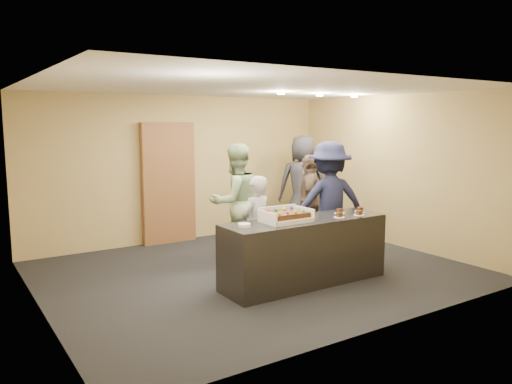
{
  "coord_description": "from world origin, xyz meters",
  "views": [
    {
      "loc": [
        -3.95,
        -6.07,
        2.21
      ],
      "look_at": [
        -0.0,
        0.0,
        1.2
      ],
      "focal_mm": 35.0,
      "sensor_mm": 36.0,
      "label": 1
    }
  ],
  "objects_px": {
    "serving_counter": "(305,251)",
    "person_server_grey": "(256,227)",
    "person_sage_man": "(235,202)",
    "person_navy_man": "(329,202)",
    "storage_cabinet": "(168,183)",
    "cake_box": "(285,218)",
    "person_brown_extra": "(309,201)",
    "sheet_cake": "(286,215)",
    "person_dark_suit": "(303,185)",
    "plate_stack": "(244,225)"
  },
  "relations": [
    {
      "from": "serving_counter",
      "to": "person_server_grey",
      "type": "bearing_deg",
      "value": 126.01
    },
    {
      "from": "person_sage_man",
      "to": "person_navy_man",
      "type": "height_order",
      "value": "person_navy_man"
    },
    {
      "from": "storage_cabinet",
      "to": "person_navy_man",
      "type": "xyz_separation_m",
      "value": [
        1.62,
        -2.58,
        -0.15
      ]
    },
    {
      "from": "cake_box",
      "to": "person_brown_extra",
      "type": "xyz_separation_m",
      "value": [
        1.63,
        1.5,
        -0.11
      ]
    },
    {
      "from": "storage_cabinet",
      "to": "person_sage_man",
      "type": "height_order",
      "value": "storage_cabinet"
    },
    {
      "from": "cake_box",
      "to": "person_brown_extra",
      "type": "bearing_deg",
      "value": 42.61
    },
    {
      "from": "sheet_cake",
      "to": "person_dark_suit",
      "type": "bearing_deg",
      "value": 47.81
    },
    {
      "from": "serving_counter",
      "to": "person_brown_extra",
      "type": "relative_size",
      "value": 1.45
    },
    {
      "from": "person_sage_man",
      "to": "person_brown_extra",
      "type": "xyz_separation_m",
      "value": [
        1.47,
        -0.08,
        -0.11
      ]
    },
    {
      "from": "storage_cabinet",
      "to": "person_navy_man",
      "type": "relative_size",
      "value": 1.15
    },
    {
      "from": "person_navy_man",
      "to": "person_dark_suit",
      "type": "relative_size",
      "value": 0.97
    },
    {
      "from": "person_dark_suit",
      "to": "person_navy_man",
      "type": "bearing_deg",
      "value": 96.89
    },
    {
      "from": "serving_counter",
      "to": "person_sage_man",
      "type": "height_order",
      "value": "person_sage_man"
    },
    {
      "from": "storage_cabinet",
      "to": "sheet_cake",
      "type": "bearing_deg",
      "value": -84.98
    },
    {
      "from": "person_server_grey",
      "to": "person_dark_suit",
      "type": "height_order",
      "value": "person_dark_suit"
    },
    {
      "from": "storage_cabinet",
      "to": "person_brown_extra",
      "type": "bearing_deg",
      "value": -41.82
    },
    {
      "from": "person_server_grey",
      "to": "plate_stack",
      "type": "bearing_deg",
      "value": 30.47
    },
    {
      "from": "person_brown_extra",
      "to": "person_sage_man",
      "type": "bearing_deg",
      "value": -51.28
    },
    {
      "from": "person_navy_man",
      "to": "person_server_grey",
      "type": "bearing_deg",
      "value": 22.45
    },
    {
      "from": "sheet_cake",
      "to": "person_sage_man",
      "type": "height_order",
      "value": "person_sage_man"
    },
    {
      "from": "person_navy_man",
      "to": "sheet_cake",
      "type": "bearing_deg",
      "value": 45.74
    },
    {
      "from": "sheet_cake",
      "to": "cake_box",
      "type": "bearing_deg",
      "value": 89.15
    },
    {
      "from": "storage_cabinet",
      "to": "person_sage_man",
      "type": "bearing_deg",
      "value": -74.55
    },
    {
      "from": "person_sage_man",
      "to": "sheet_cake",
      "type": "bearing_deg",
      "value": 83.11
    },
    {
      "from": "person_server_grey",
      "to": "person_brown_extra",
      "type": "bearing_deg",
      "value": -167.21
    },
    {
      "from": "person_brown_extra",
      "to": "person_dark_suit",
      "type": "xyz_separation_m",
      "value": [
        0.61,
        0.95,
        0.16
      ]
    },
    {
      "from": "person_sage_man",
      "to": "storage_cabinet",
      "type": "bearing_deg",
      "value": -75.44
    },
    {
      "from": "plate_stack",
      "to": "person_dark_suit",
      "type": "height_order",
      "value": "person_dark_suit"
    },
    {
      "from": "person_sage_man",
      "to": "person_dark_suit",
      "type": "xyz_separation_m",
      "value": [
        2.07,
        0.87,
        0.05
      ]
    },
    {
      "from": "serving_counter",
      "to": "sheet_cake",
      "type": "height_order",
      "value": "sheet_cake"
    },
    {
      "from": "sheet_cake",
      "to": "plate_stack",
      "type": "bearing_deg",
      "value": 177.3
    },
    {
      "from": "serving_counter",
      "to": "person_navy_man",
      "type": "bearing_deg",
      "value": 33.17
    },
    {
      "from": "cake_box",
      "to": "plate_stack",
      "type": "distance_m",
      "value": 0.64
    },
    {
      "from": "person_sage_man",
      "to": "person_brown_extra",
      "type": "bearing_deg",
      "value": 176.16
    },
    {
      "from": "storage_cabinet",
      "to": "plate_stack",
      "type": "height_order",
      "value": "storage_cabinet"
    },
    {
      "from": "cake_box",
      "to": "person_server_grey",
      "type": "height_order",
      "value": "person_server_grey"
    },
    {
      "from": "person_navy_man",
      "to": "person_dark_suit",
      "type": "height_order",
      "value": "person_dark_suit"
    },
    {
      "from": "person_sage_man",
      "to": "person_navy_man",
      "type": "relative_size",
      "value": 0.98
    },
    {
      "from": "person_server_grey",
      "to": "person_brown_extra",
      "type": "height_order",
      "value": "person_brown_extra"
    },
    {
      "from": "person_navy_man",
      "to": "person_brown_extra",
      "type": "distance_m",
      "value": 0.93
    },
    {
      "from": "plate_stack",
      "to": "person_navy_man",
      "type": "xyz_separation_m",
      "value": [
        1.97,
        0.63,
        0.04
      ]
    },
    {
      "from": "cake_box",
      "to": "person_sage_man",
      "type": "height_order",
      "value": "person_sage_man"
    },
    {
      "from": "person_sage_man",
      "to": "serving_counter",
      "type": "bearing_deg",
      "value": 94.53
    },
    {
      "from": "storage_cabinet",
      "to": "person_dark_suit",
      "type": "xyz_separation_m",
      "value": [
        2.53,
        -0.77,
        -0.12
      ]
    },
    {
      "from": "cake_box",
      "to": "person_server_grey",
      "type": "bearing_deg",
      "value": 100.47
    },
    {
      "from": "person_sage_man",
      "to": "person_navy_man",
      "type": "distance_m",
      "value": 1.5
    },
    {
      "from": "person_server_grey",
      "to": "person_brown_extra",
      "type": "distance_m",
      "value": 1.98
    },
    {
      "from": "cake_box",
      "to": "plate_stack",
      "type": "height_order",
      "value": "cake_box"
    },
    {
      "from": "serving_counter",
      "to": "person_server_grey",
      "type": "xyz_separation_m",
      "value": [
        -0.42,
        0.58,
        0.28
      ]
    },
    {
      "from": "sheet_cake",
      "to": "plate_stack",
      "type": "xyz_separation_m",
      "value": [
        -0.63,
        0.03,
        -0.08
      ]
    }
  ]
}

